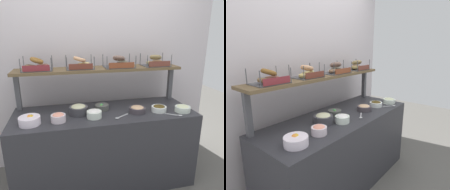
{
  "view_description": "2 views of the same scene",
  "coord_description": "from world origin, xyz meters",
  "views": [
    {
      "loc": [
        -0.42,
        -2.1,
        1.69
      ],
      "look_at": [
        0.1,
        0.06,
        1.01
      ],
      "focal_mm": 34.21,
      "sensor_mm": 36.0,
      "label": 1
    },
    {
      "loc": [
        -1.61,
        -1.31,
        1.61
      ],
      "look_at": [
        0.06,
        0.08,
        1.07
      ],
      "focal_mm": 31.81,
      "sensor_mm": 36.0,
      "label": 2
    }
  ],
  "objects": [
    {
      "name": "ground_plane",
      "position": [
        0.0,
        0.0,
        0.0
      ],
      "size": [
        8.0,
        8.0,
        0.0
      ],
      "primitive_type": "plane",
      "color": "#595651"
    },
    {
      "name": "back_wall",
      "position": [
        0.0,
        0.55,
        1.2
      ],
      "size": [
        3.11,
        0.06,
        2.4
      ],
      "primitive_type": "cube",
      "color": "silver",
      "rests_on": "ground_plane"
    },
    {
      "name": "deli_counter",
      "position": [
        0.0,
        0.0,
        0.42
      ],
      "size": [
        1.91,
        0.7,
        0.85
      ],
      "primitive_type": "cube",
      "color": "#2D2D33",
      "rests_on": "ground_plane"
    },
    {
      "name": "shelf_riser_left",
      "position": [
        -0.89,
        0.27,
        1.05
      ],
      "size": [
        0.05,
        0.05,
        0.4
      ],
      "primitive_type": "cube",
      "color": "#4C4C51",
      "rests_on": "deli_counter"
    },
    {
      "name": "shelf_riser_right",
      "position": [
        0.89,
        0.27,
        1.05
      ],
      "size": [
        0.05,
        0.05,
        0.4
      ],
      "primitive_type": "cube",
      "color": "#4C4C51",
      "rests_on": "deli_counter"
    },
    {
      "name": "upper_shelf",
      "position": [
        0.0,
        0.27,
        1.26
      ],
      "size": [
        1.87,
        0.32,
        0.03
      ],
      "primitive_type": "cube",
      "color": "brown",
      "rests_on": "shelf_riser_left"
    },
    {
      "name": "bowl_cream_cheese",
      "position": [
        -0.13,
        -0.14,
        0.89
      ],
      "size": [
        0.15,
        0.15,
        0.09
      ],
      "color": "white",
      "rests_on": "deli_counter"
    },
    {
      "name": "bowl_lox_spread",
      "position": [
        -0.48,
        -0.15,
        0.89
      ],
      "size": [
        0.14,
        0.14,
        0.09
      ],
      "color": "silver",
      "rests_on": "deli_counter"
    },
    {
      "name": "bowl_tuna_salad",
      "position": [
        -0.28,
        -0.01,
        0.9
      ],
      "size": [
        0.2,
        0.2,
        0.11
      ],
      "color": "#3C3B40",
      "rests_on": "deli_counter"
    },
    {
      "name": "bowl_chocolate_spread",
      "position": [
        0.57,
        -0.13,
        0.88
      ],
      "size": [
        0.16,
        0.16,
        0.07
      ],
      "color": "white",
      "rests_on": "deli_counter"
    },
    {
      "name": "bowl_hummus",
      "position": [
        0.33,
        -0.1,
        0.89
      ],
      "size": [
        0.17,
        0.17,
        0.07
      ],
      "color": "#443D43",
      "rests_on": "deli_counter"
    },
    {
      "name": "bowl_potato_salad",
      "position": [
        0.81,
        -0.19,
        0.89
      ],
      "size": [
        0.16,
        0.16,
        0.07
      ],
      "color": "silver",
      "rests_on": "deli_counter"
    },
    {
      "name": "bowl_fruit_salad",
      "position": [
        -0.74,
        -0.16,
        0.89
      ],
      "size": [
        0.2,
        0.2,
        0.09
      ],
      "color": "white",
      "rests_on": "deli_counter"
    },
    {
      "name": "bowl_veggie_mix",
      "position": [
        -0.02,
        0.07,
        0.88
      ],
      "size": [
        0.15,
        0.15,
        0.07
      ],
      "color": "#52534E",
      "rests_on": "deli_counter"
    },
    {
      "name": "serving_spoon_near_plate",
      "position": [
        0.12,
        -0.2,
        0.86
      ],
      "size": [
        0.16,
        0.11,
        0.01
      ],
      "color": "#B7B7BC",
      "rests_on": "deli_counter"
    },
    {
      "name": "serving_spoon_by_edge",
      "position": [
        0.69,
        -0.28,
        0.86
      ],
      "size": [
        0.16,
        0.11,
        0.01
      ],
      "color": "#B7B7BC",
      "rests_on": "deli_counter"
    },
    {
      "name": "bagel_basket_cinnamon_raisin",
      "position": [
        -0.67,
        0.27,
        1.33
      ],
      "size": [
        0.31,
        0.24,
        0.15
      ],
      "color": "#4C4C51",
      "rests_on": "upper_shelf"
    },
    {
      "name": "bagel_basket_plain",
      "position": [
        -0.22,
        0.27,
        1.33
      ],
      "size": [
        0.3,
        0.26,
        0.14
      ],
      "color": "#4C4C51",
      "rests_on": "upper_shelf"
    },
    {
      "name": "bagel_basket_poppy",
      "position": [
        0.22,
        0.25,
        1.33
      ],
      "size": [
        0.34,
        0.26,
        0.14
      ],
      "color": "#4C4C51",
      "rests_on": "upper_shelf"
    },
    {
      "name": "bagel_basket_everything",
      "position": [
        0.67,
        0.26,
        1.33
      ],
      "size": [
        0.31,
        0.25,
        0.14
      ],
      "color": "#4C4C51",
      "rests_on": "upper_shelf"
    }
  ]
}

